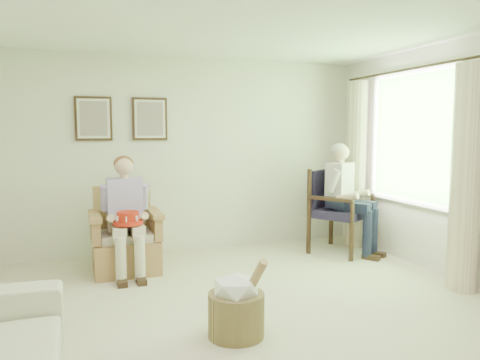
{
  "coord_description": "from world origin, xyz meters",
  "views": [
    {
      "loc": [
        -1.36,
        -3.45,
        1.64
      ],
      "look_at": [
        0.45,
        1.73,
        1.05
      ],
      "focal_mm": 35.0,
      "sensor_mm": 36.0,
      "label": 1
    }
  ],
  "objects_px": {
    "wicker_armchair": "(125,244)",
    "hatbox": "(236,305)",
    "red_hat": "(128,219)",
    "wood_armchair": "(337,207)",
    "person_dark": "(345,190)",
    "person_wicker": "(126,208)"
  },
  "relations": [
    {
      "from": "red_hat",
      "to": "person_dark",
      "type": "bearing_deg",
      "value": 3.0
    },
    {
      "from": "red_hat",
      "to": "wicker_armchair",
      "type": "bearing_deg",
      "value": 90.44
    },
    {
      "from": "red_hat",
      "to": "hatbox",
      "type": "bearing_deg",
      "value": -69.62
    },
    {
      "from": "person_dark",
      "to": "red_hat",
      "type": "bearing_deg",
      "value": 149.89
    },
    {
      "from": "red_hat",
      "to": "wood_armchair",
      "type": "bearing_deg",
      "value": 6.65
    },
    {
      "from": "wicker_armchair",
      "to": "red_hat",
      "type": "xyz_separation_m",
      "value": [
        0.0,
        -0.34,
        0.36
      ]
    },
    {
      "from": "wood_armchair",
      "to": "red_hat",
      "type": "distance_m",
      "value": 2.83
    },
    {
      "from": "person_wicker",
      "to": "red_hat",
      "type": "bearing_deg",
      "value": -89.86
    },
    {
      "from": "person_dark",
      "to": "red_hat",
      "type": "relative_size",
      "value": 4.52
    },
    {
      "from": "wood_armchair",
      "to": "person_wicker",
      "type": "relative_size",
      "value": 0.83
    },
    {
      "from": "wood_armchair",
      "to": "wicker_armchair",
      "type": "bearing_deg",
      "value": 146.68
    },
    {
      "from": "wood_armchair",
      "to": "person_wicker",
      "type": "distance_m",
      "value": 2.82
    },
    {
      "from": "wicker_armchair",
      "to": "red_hat",
      "type": "height_order",
      "value": "wicker_armchair"
    },
    {
      "from": "red_hat",
      "to": "hatbox",
      "type": "distance_m",
      "value": 1.92
    },
    {
      "from": "red_hat",
      "to": "hatbox",
      "type": "height_order",
      "value": "red_hat"
    },
    {
      "from": "person_dark",
      "to": "wicker_armchair",
      "type": "bearing_deg",
      "value": 143.01
    },
    {
      "from": "wood_armchair",
      "to": "red_hat",
      "type": "height_order",
      "value": "wood_armchair"
    },
    {
      "from": "red_hat",
      "to": "hatbox",
      "type": "xyz_separation_m",
      "value": [
        0.65,
        -1.76,
        -0.41
      ]
    },
    {
      "from": "wood_armchair",
      "to": "person_dark",
      "type": "bearing_deg",
      "value": -123.11
    },
    {
      "from": "wicker_armchair",
      "to": "hatbox",
      "type": "xyz_separation_m",
      "value": [
        0.66,
        -2.1,
        -0.05
      ]
    },
    {
      "from": "wicker_armchair",
      "to": "person_dark",
      "type": "distance_m",
      "value": 2.87
    },
    {
      "from": "wood_armchair",
      "to": "person_dark",
      "type": "height_order",
      "value": "person_dark"
    }
  ]
}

